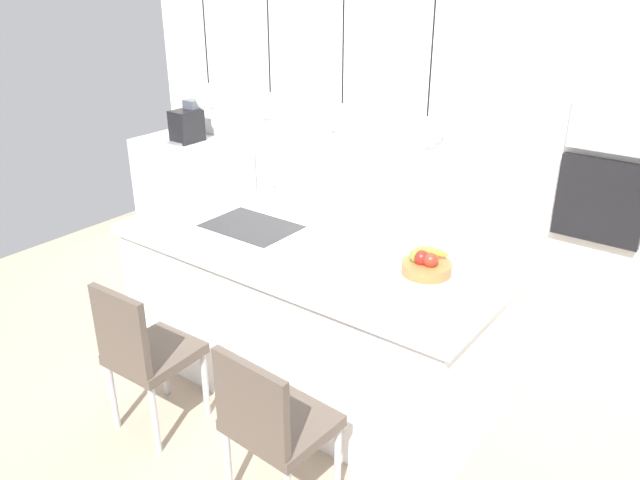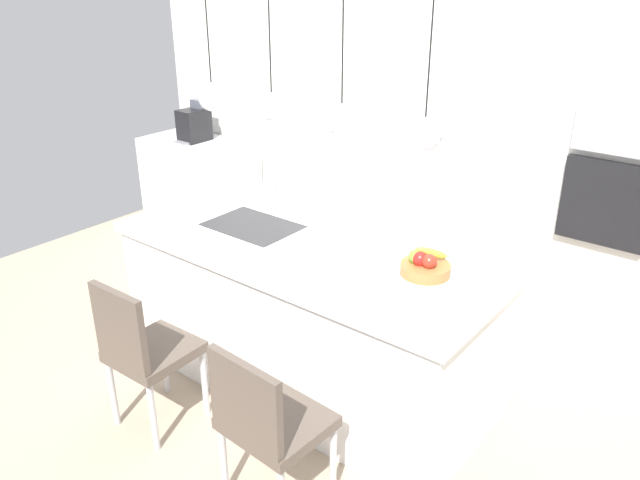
% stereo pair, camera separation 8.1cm
% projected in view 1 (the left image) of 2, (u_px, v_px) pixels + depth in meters
% --- Properties ---
extents(floor, '(6.60, 6.60, 0.00)m').
position_uv_depth(floor, '(308.00, 378.00, 4.05)').
color(floor, tan).
rests_on(floor, ground).
extents(back_wall, '(6.00, 0.10, 2.60)m').
position_uv_depth(back_wall, '(441.00, 129.00, 4.72)').
color(back_wall, silver).
rests_on(back_wall, ground).
extents(kitchen_island, '(2.33, 1.01, 0.95)m').
position_uv_depth(kitchen_island, '(307.00, 314.00, 3.85)').
color(kitchen_island, white).
rests_on(kitchen_island, ground).
extents(sink_basin, '(0.56, 0.40, 0.02)m').
position_uv_depth(sink_basin, '(251.00, 227.00, 3.90)').
color(sink_basin, '#2D2D30').
rests_on(sink_basin, kitchen_island).
extents(faucet, '(0.02, 0.17, 0.22)m').
position_uv_depth(faucet, '(273.00, 195.00, 3.99)').
color(faucet, silver).
rests_on(faucet, kitchen_island).
extents(fruit_bowl, '(0.26, 0.26, 0.16)m').
position_uv_depth(fruit_bowl, '(426.00, 264.00, 3.30)').
color(fruit_bowl, '#9E6B38').
rests_on(fruit_bowl, kitchen_island).
extents(side_counter, '(1.10, 0.60, 0.89)m').
position_uv_depth(side_counter, '(193.00, 187.00, 6.12)').
color(side_counter, white).
rests_on(side_counter, ground).
extents(coffee_machine, '(0.20, 0.35, 0.38)m').
position_uv_depth(coffee_machine, '(187.00, 125.00, 5.88)').
color(coffee_machine, black).
rests_on(coffee_machine, side_counter).
extents(microwave, '(0.54, 0.08, 0.34)m').
position_uv_depth(microwave, '(615.00, 125.00, 3.92)').
color(microwave, '#9E9EA3').
rests_on(microwave, back_wall).
extents(oven, '(0.56, 0.08, 0.56)m').
position_uv_depth(oven, '(601.00, 201.00, 4.12)').
color(oven, black).
rests_on(oven, back_wall).
extents(chair_near, '(0.42, 0.45, 0.93)m').
position_uv_depth(chair_near, '(144.00, 351.00, 3.41)').
color(chair_near, brown).
rests_on(chair_near, ground).
extents(chair_middle, '(0.48, 0.45, 0.88)m').
position_uv_depth(chair_middle, '(272.00, 420.00, 2.92)').
color(chair_middle, brown).
rests_on(chair_middle, ground).
extents(pendant_light_left, '(0.17, 0.17, 0.77)m').
position_uv_depth(pendant_light_left, '(210.00, 97.00, 3.75)').
color(pendant_light_left, silver).
extents(pendant_light_center_left, '(0.17, 0.17, 0.77)m').
position_uv_depth(pendant_light_center_left, '(271.00, 107.00, 3.48)').
color(pendant_light_center_left, silver).
extents(pendant_light_center_right, '(0.17, 0.17, 0.77)m').
position_uv_depth(pendant_light_center_right, '(342.00, 119.00, 3.22)').
color(pendant_light_center_right, silver).
extents(pendant_light_right, '(0.17, 0.17, 0.77)m').
position_uv_depth(pendant_light_right, '(426.00, 134.00, 2.95)').
color(pendant_light_right, silver).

